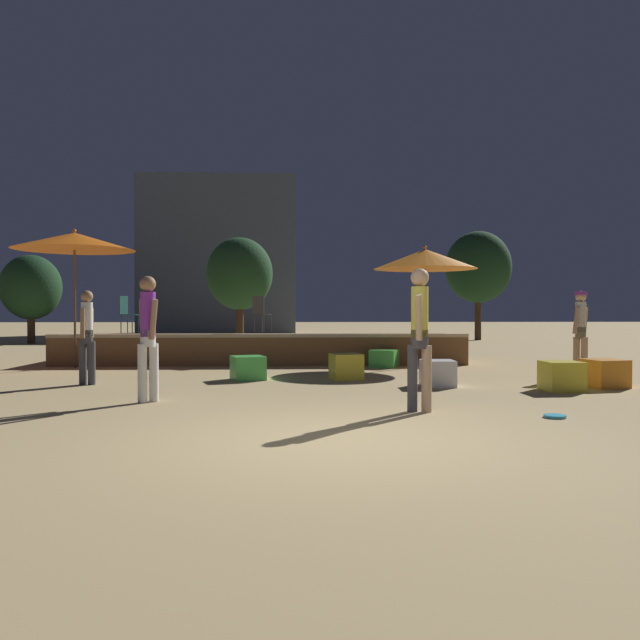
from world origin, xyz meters
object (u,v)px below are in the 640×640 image
object	(u,v)px
cube_seat_1	(346,366)
background_tree_2	(478,267)
cube_seat_0	(248,368)
cube_seat_3	(384,358)
person_1	(420,332)
cube_seat_5	(438,373)
bistro_chair_0	(260,311)
bistro_chair_1	(126,311)
frisbee_disc	(555,416)
cube_seat_2	(562,376)
background_tree_1	(31,287)
patio_umbrella_0	(425,259)
background_tree_0	(240,274)
patio_umbrella_1	(74,241)
person_0	(581,329)
person_2	(148,333)
cube_seat_4	(604,373)
person_3	(87,334)

from	to	relation	value
cube_seat_1	background_tree_2	size ratio (longest dim) A/B	0.14
cube_seat_0	cube_seat_3	world-z (taller)	cube_seat_0
cube_seat_0	cube_seat_3	size ratio (longest dim) A/B	0.96
person_1	cube_seat_5	bearing A→B (deg)	86.78
bistro_chair_0	bistro_chair_1	distance (m)	3.26
cube_seat_5	frisbee_disc	xyz separation A→B (m)	(0.71, -3.15, -0.20)
cube_seat_2	cube_seat_3	bearing A→B (deg)	118.45
cube_seat_0	bistro_chair_1	world-z (taller)	bistro_chair_1
cube_seat_5	background_tree_1	xyz separation A→B (m)	(-12.63, 13.84, 1.95)
bistro_chair_0	bistro_chair_1	world-z (taller)	same
cube_seat_2	patio_umbrella_0	bearing A→B (deg)	105.99
cube_seat_0	person_1	xyz separation A→B (m)	(2.48, -3.77, 0.80)
bistro_chair_0	background_tree_0	xyz separation A→B (m)	(-1.13, 6.90, 1.29)
patio_umbrella_1	patio_umbrella_0	bearing A→B (deg)	1.18
person_0	background_tree_1	world-z (taller)	background_tree_1
person_1	background_tree_0	world-z (taller)	background_tree_0
cube_seat_3	cube_seat_0	bearing A→B (deg)	-140.15
cube_seat_1	background_tree_1	bearing A→B (deg)	131.25
frisbee_disc	cube_seat_5	bearing A→B (deg)	102.75
patio_umbrella_0	background_tree_0	world-z (taller)	background_tree_0
person_2	background_tree_2	distance (m)	20.48
cube_seat_1	cube_seat_2	xyz separation A→B (m)	(3.35, -1.80, -0.00)
cube_seat_4	person_3	distance (m)	8.91
background_tree_0	background_tree_2	bearing A→B (deg)	23.93
person_1	bistro_chair_1	xyz separation A→B (m)	(-5.71, 7.43, 0.27)
cube_seat_5	background_tree_1	bearing A→B (deg)	132.40
cube_seat_3	background_tree_2	xyz separation A→B (m)	(5.86, 12.55, 2.94)
person_1	bistro_chair_1	bearing A→B (deg)	141.94
person_3	background_tree_2	size ratio (longest dim) A/B	0.35
cube_seat_0	cube_seat_5	size ratio (longest dim) A/B	1.26
cube_seat_0	cube_seat_1	bearing A→B (deg)	0.61
patio_umbrella_1	background_tree_1	world-z (taller)	background_tree_1
background_tree_1	person_1	bearing A→B (deg)	-54.47
cube_seat_2	background_tree_1	world-z (taller)	background_tree_1
person_3	person_2	bearing A→B (deg)	-45.91
person_2	frisbee_disc	xyz separation A→B (m)	(5.24, -1.47, -0.97)
patio_umbrella_1	cube_seat_4	world-z (taller)	patio_umbrella_1
background_tree_1	frisbee_disc	bearing A→B (deg)	-51.85
person_1	frisbee_disc	world-z (taller)	person_1
person_3	background_tree_0	bearing A→B (deg)	89.57
cube_seat_4	cube_seat_5	distance (m)	2.80
cube_seat_3	person_0	world-z (taller)	person_0
patio_umbrella_0	frisbee_disc	world-z (taller)	patio_umbrella_0
patio_umbrella_0	person_0	xyz separation A→B (m)	(2.61, -2.31, -1.55)
patio_umbrella_1	cube_seat_2	world-z (taller)	patio_umbrella_1
cube_seat_4	person_1	world-z (taller)	person_1
cube_seat_5	bistro_chair_0	distance (m)	5.92
person_1	person_3	distance (m)	6.08
cube_seat_5	bistro_chair_1	distance (m)	8.17
cube_seat_4	person_2	world-z (taller)	person_2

